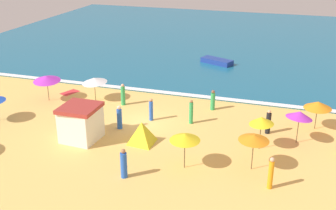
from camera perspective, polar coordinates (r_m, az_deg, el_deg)
The scene contains 23 objects.
ground_plane at distance 30.67m, azimuth -3.20°, elevation -2.43°, with size 60.00×60.00×0.00m, color #EDBC60.
ocean_water at distance 56.39m, azimuth 6.97°, elevation 9.00°, with size 60.00×44.00×0.10m, color #196084.
wave_breaker_foam at distance 36.13m, azimuth 0.31°, elevation 1.68°, with size 57.00×0.70×0.01m, color white.
lifeguard_cabana at distance 28.29m, azimuth -11.88°, elevation -2.36°, with size 2.41×2.51×2.42m.
beach_umbrella_0 at distance 35.56m, azimuth -16.33°, elevation 3.52°, with size 2.85×2.87×2.23m.
beach_umbrella_3 at distance 30.80m, azimuth 19.90°, elevation 0.01°, with size 2.50×2.51×2.11m.
beach_umbrella_4 at distance 24.01m, azimuth 2.33°, elevation -4.44°, with size 1.87×1.88×2.24m.
beach_umbrella_5 at distance 26.78m, azimuth 12.71°, elevation -2.10°, with size 2.16×2.15×2.30m.
beach_umbrella_6 at distance 24.30m, azimuth 11.72°, elevation -4.43°, with size 2.52×2.52×2.26m.
beach_umbrella_7 at distance 34.77m, azimuth -10.09°, elevation 3.37°, with size 2.93×2.94×2.05m.
beach_umbrella_8 at distance 28.22m, azimuth 17.63°, elevation -1.29°, with size 2.46×2.45×2.34m.
beach_tent at distance 27.53m, azimuth -3.63°, elevation -3.76°, with size 2.41×2.42×1.47m.
beachgoer_1 at distance 33.74m, azimuth -6.20°, elevation 1.38°, with size 0.40×0.40×1.80m.
beachgoer_2 at distance 23.75m, azimuth -6.10°, elevation -8.07°, with size 0.54×0.54×1.80m.
beachgoer_3 at distance 30.72m, azimuth -2.34°, elevation -0.64°, with size 0.40×0.40×1.73m.
beachgoer_4 at distance 29.52m, azimuth 13.61°, elevation -2.33°, with size 0.40×0.40×1.74m.
beachgoer_5 at distance 32.81m, azimuth 6.17°, elevation 0.62°, with size 0.50×0.50×1.64m.
beachgoer_6 at distance 23.27m, azimuth 13.94°, elevation -9.08°, with size 0.40×0.40×1.90m.
beachgoer_7 at distance 30.23m, azimuth 3.19°, elevation -0.99°, with size 0.41×0.41×1.83m.
beachgoer_8 at distance 29.61m, azimuth -6.69°, elevation -1.75°, with size 0.38×0.38×1.74m.
beach_towel_0 at distance 37.51m, azimuth -13.32°, elevation 1.69°, with size 1.45×1.82×0.01m.
beach_towel_2 at distance 33.66m, azimuth -10.02°, elevation -0.44°, with size 1.18×1.03×0.01m.
small_boat_0 at distance 44.89m, azimuth 6.73°, elevation 5.99°, with size 3.64×2.51×0.52m.
Camera 1 is at (10.05, -26.01, 12.76)m, focal length 44.38 mm.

